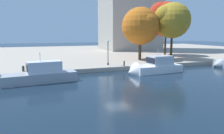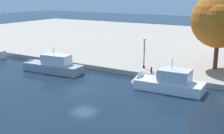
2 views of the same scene
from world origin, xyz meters
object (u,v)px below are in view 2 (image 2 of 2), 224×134
Objects in this scene: mooring_bollard_1 at (64,57)px; mooring_bollard_0 at (151,70)px; motor_yacht_2 at (164,84)px; lamp_post at (144,50)px; tree_1 at (219,18)px; motor_yacht_1 at (50,67)px.

mooring_bollard_0 is at bearing -1.67° from mooring_bollard_1.
motor_yacht_2 is 10.32× the size of mooring_bollard_0.
lamp_post is (12.08, 1.47, 1.98)m from mooring_bollard_1.
lamp_post is at bearing -152.29° from tree_1.
tree_1 reaches higher than mooring_bollard_1.
motor_yacht_1 reaches higher than mooring_bollard_1.
lamp_post reaches higher than mooring_bollard_1.
mooring_bollard_0 is (12.67, 4.01, 0.44)m from motor_yacht_1.
lamp_post reaches higher than mooring_bollard_0.
motor_yacht_1 is 12.33× the size of mooring_bollard_1.
mooring_bollard_0 is at bearing -51.10° from motor_yacht_2.
tree_1 is at bearing 15.73° from mooring_bollard_1.
tree_1 is at bearing -157.00° from motor_yacht_1.
tree_1 is (18.71, 10.06, 6.43)m from motor_yacht_1.
motor_yacht_2 reaches higher than motor_yacht_1.
mooring_bollard_1 is 12.33m from lamp_post.
motor_yacht_1 is 1.13× the size of motor_yacht_2.
motor_yacht_1 is 22.19m from tree_1.
mooring_bollard_1 is at bearing -78.81° from motor_yacht_1.
mooring_bollard_1 is 0.19× the size of lamp_post.
motor_yacht_2 is at bearing -12.29° from mooring_bollard_1.
motor_yacht_1 is 2.40× the size of lamp_post.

